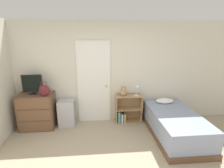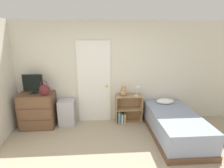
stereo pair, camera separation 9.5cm
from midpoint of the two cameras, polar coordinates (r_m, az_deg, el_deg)
The scene contains 10 objects.
wall_back at distance 4.42m, azimuth -2.89°, elevation 3.61°, with size 10.00×0.06×2.55m.
door_closed at distance 4.43m, azimuth -5.23°, elevation 0.44°, with size 0.82×0.09×2.08m.
dresser at distance 4.64m, azimuth -22.50°, elevation -7.96°, with size 0.81×0.49×0.86m.
tv at distance 4.46m, azimuth -23.86°, elevation 0.12°, with size 0.46×0.16×0.46m.
handbag at distance 4.25m, azimuth -20.57°, elevation -1.79°, with size 0.25×0.13×0.35m.
storage_bin at distance 4.58m, azimuth -13.92°, elevation -8.98°, with size 0.39×0.35×0.65m.
bookshelf at distance 4.61m, azimuth 5.28°, elevation -8.81°, with size 0.66×0.29×0.72m.
teddy_bear at distance 4.39m, azimuth 4.35°, elevation -2.53°, with size 0.17×0.17×0.25m.
desk_lamp at distance 4.39m, azimuth 8.98°, elevation -1.41°, with size 0.14×0.13×0.29m.
bed at distance 4.22m, azimuth 20.36°, elevation -12.44°, with size 0.99×1.82×0.65m.
Camera 2 is at (-0.02, -2.19, 2.17)m, focal length 28.00 mm.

